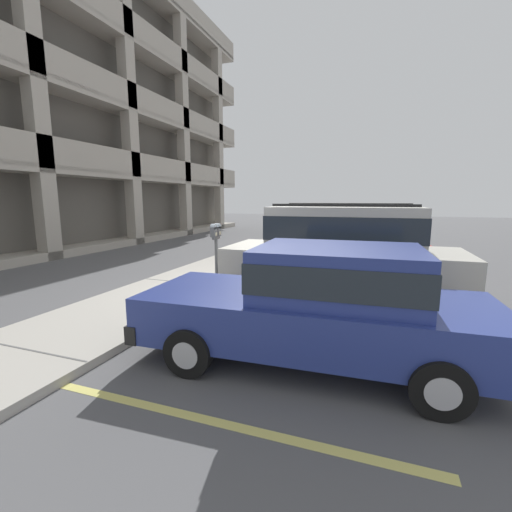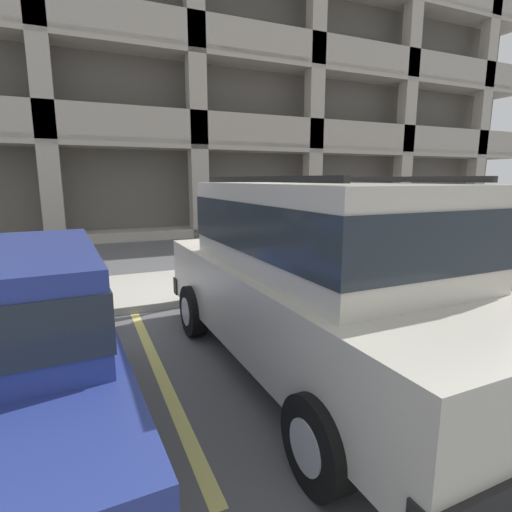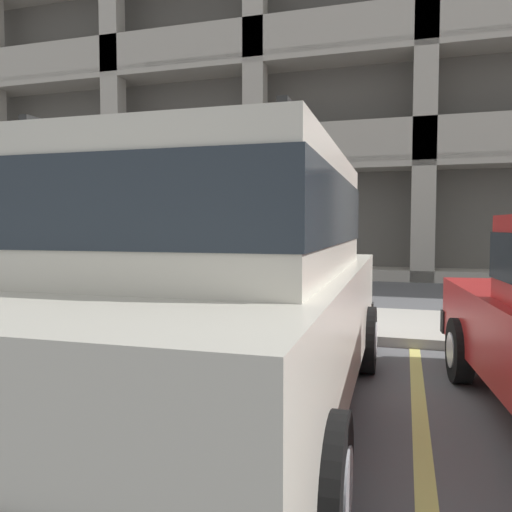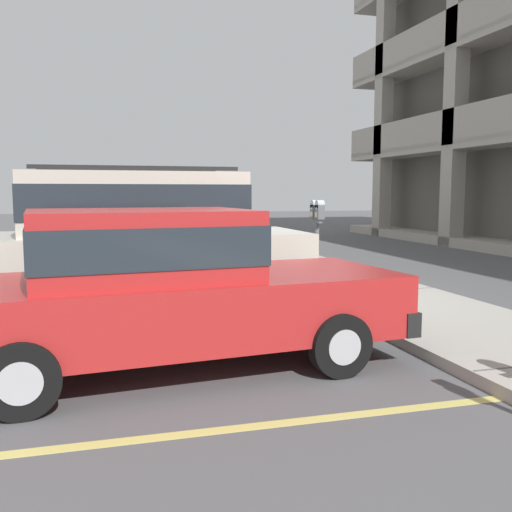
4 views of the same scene
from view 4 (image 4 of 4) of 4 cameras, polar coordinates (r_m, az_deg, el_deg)
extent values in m
cube|color=#565659|center=(8.90, 4.15, -4.96)|extent=(80.00, 80.00, 0.10)
cube|color=#ADA89E|center=(9.39, 11.65, -3.79)|extent=(40.00, 2.20, 0.12)
cube|color=#606060|center=(16.83, -0.93, 1.02)|extent=(0.03, 2.16, 0.00)
cube|color=#606060|center=(13.02, 3.57, -0.57)|extent=(0.03, 2.16, 0.00)
cube|color=#606060|center=(9.38, 11.66, -3.42)|extent=(0.03, 2.16, 0.00)
cube|color=#DBD16B|center=(12.77, -8.49, -1.30)|extent=(0.12, 4.80, 0.01)
cube|color=#DBD16B|center=(9.93, -6.37, -3.48)|extent=(0.12, 4.80, 0.01)
cube|color=#DBD16B|center=(7.14, -2.54, -7.37)|extent=(0.12, 4.80, 0.01)
cube|color=#DBD16B|center=(4.49, 6.28, -15.89)|extent=(0.12, 4.80, 0.01)
cube|color=beige|center=(8.20, -11.63, -0.53)|extent=(1.91, 4.73, 0.80)
cube|color=beige|center=(8.14, -12.11, 5.20)|extent=(1.66, 2.94, 0.84)
cube|color=#232B33|center=(8.14, -12.11, 5.35)|extent=(1.69, 2.96, 0.46)
cube|color=black|center=(8.74, 3.69, -1.84)|extent=(1.88, 0.19, 0.24)
cube|color=silver|center=(8.18, 5.42, 0.12)|extent=(0.24, 0.03, 0.14)
cube|color=silver|center=(9.24, 2.78, 0.87)|extent=(0.24, 0.03, 0.14)
cylinder|color=black|center=(7.65, 0.01, -3.93)|extent=(0.21, 0.66, 0.66)
cylinder|color=#B2B2B7|center=(7.65, 0.01, -3.93)|extent=(0.23, 0.37, 0.36)
cylinder|color=black|center=(9.37, -3.14, -2.02)|extent=(0.21, 0.66, 0.66)
cylinder|color=#B2B2B7|center=(9.37, -3.14, -2.02)|extent=(0.23, 0.37, 0.36)
cylinder|color=black|center=(7.38, -22.31, -4.79)|extent=(0.21, 0.66, 0.66)
cylinder|color=#B2B2B7|center=(7.38, -22.31, -4.79)|extent=(0.23, 0.37, 0.36)
cylinder|color=black|center=(9.15, -21.20, -2.65)|extent=(0.21, 0.66, 0.66)
cylinder|color=#B2B2B7|center=(9.15, -21.20, -2.65)|extent=(0.23, 0.37, 0.36)
cube|color=black|center=(7.46, -11.77, 8.64)|extent=(0.09, 2.62, 0.05)
cube|color=black|center=(8.83, -12.53, 8.26)|extent=(0.09, 2.62, 0.05)
cube|color=navy|center=(11.06, -12.47, 0.54)|extent=(1.90, 4.47, 0.60)
cube|color=navy|center=(10.99, -14.11, 3.70)|extent=(1.58, 2.05, 0.64)
cube|color=#232B33|center=(10.99, -14.11, 3.79)|extent=(1.61, 2.07, 0.35)
cube|color=black|center=(11.50, -1.69, 0.01)|extent=(1.74, 0.24, 0.24)
cube|color=black|center=(11.08, -23.63, -0.77)|extent=(1.74, 0.24, 0.24)
cube|color=silver|center=(10.99, -0.65, 0.97)|extent=(0.24, 0.04, 0.14)
cube|color=silver|center=(11.99, -2.18, 1.42)|extent=(0.24, 0.04, 0.14)
cylinder|color=black|center=(10.51, -4.55, -1.28)|extent=(0.19, 0.61, 0.60)
cylinder|color=#B2B2B7|center=(10.51, -4.55, -1.28)|extent=(0.19, 0.34, 0.33)
cylinder|color=black|center=(12.12, -6.42, -0.27)|extent=(0.19, 0.61, 0.60)
cylinder|color=#B2B2B7|center=(12.12, -6.42, -0.27)|extent=(0.19, 0.34, 0.33)
cylinder|color=black|center=(10.22, -19.58, -1.85)|extent=(0.19, 0.61, 0.60)
cylinder|color=#B2B2B7|center=(10.22, -19.58, -1.85)|extent=(0.19, 0.34, 0.33)
cylinder|color=black|center=(11.87, -19.41, -0.74)|extent=(0.19, 0.61, 0.60)
cylinder|color=#B2B2B7|center=(11.87, -19.41, -0.74)|extent=(0.19, 0.34, 0.33)
cube|color=red|center=(5.57, -8.25, -5.07)|extent=(2.11, 4.54, 0.60)
cube|color=red|center=(5.42, -11.45, 1.18)|extent=(1.68, 2.11, 0.64)
cube|color=#232B33|center=(5.42, -11.45, 1.35)|extent=(1.70, 2.14, 0.35)
cube|color=black|center=(6.43, 10.96, -5.21)|extent=(1.74, 0.33, 0.24)
cube|color=silver|center=(5.98, 14.11, -3.82)|extent=(0.24, 0.05, 0.14)
cube|color=silver|center=(6.86, 9.02, -2.41)|extent=(0.24, 0.05, 0.14)
cylinder|color=black|center=(5.36, 8.43, -8.82)|extent=(0.22, 0.61, 0.60)
cylinder|color=#B2B2B7|center=(5.36, 8.43, -8.82)|extent=(0.21, 0.35, 0.33)
cylinder|color=black|center=(6.82, 1.47, -5.46)|extent=(0.22, 0.61, 0.60)
cylinder|color=#B2B2B7|center=(6.82, 1.47, -5.46)|extent=(0.21, 0.35, 0.33)
cylinder|color=black|center=(4.71, -22.52, -11.43)|extent=(0.22, 0.61, 0.60)
cylinder|color=#B2B2B7|center=(4.71, -22.52, -11.43)|extent=(0.21, 0.35, 0.33)
cylinder|color=black|center=(6.32, -22.20, -6.90)|extent=(0.22, 0.61, 0.60)
cylinder|color=#B2B2B7|center=(6.32, -22.20, -6.90)|extent=(0.21, 0.35, 0.33)
cylinder|color=#595B60|center=(8.99, 6.09, -0.20)|extent=(0.07, 0.07, 1.10)
cube|color=#595B60|center=(8.94, 6.13, 3.50)|extent=(0.28, 0.06, 0.06)
cube|color=#515459|center=(9.03, 5.91, 4.42)|extent=(0.15, 0.11, 0.22)
cylinder|color=#8C99A3|center=(9.03, 5.92, 5.12)|extent=(0.15, 0.11, 0.15)
cube|color=#B7B293|center=(9.01, 5.56, 4.18)|extent=(0.08, 0.01, 0.08)
cube|color=#515459|center=(8.84, 6.39, 4.37)|extent=(0.15, 0.11, 0.22)
cylinder|color=#8C99A3|center=(8.84, 6.39, 5.09)|extent=(0.15, 0.11, 0.15)
cube|color=#B7B293|center=(8.82, 6.03, 4.12)|extent=(0.08, 0.01, 0.08)
cube|color=#A8A093|center=(23.25, 12.73, 16.91)|extent=(0.60, 0.50, 12.00)
cube|color=#A8A093|center=(19.42, 19.51, 18.84)|extent=(0.60, 0.50, 12.00)
camera|label=1|loc=(15.24, -16.36, 7.73)|focal=24.00mm
camera|label=2|loc=(10.70, -31.41, 7.14)|focal=28.00mm
camera|label=3|loc=(7.50, -39.05, 3.11)|focal=35.00mm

